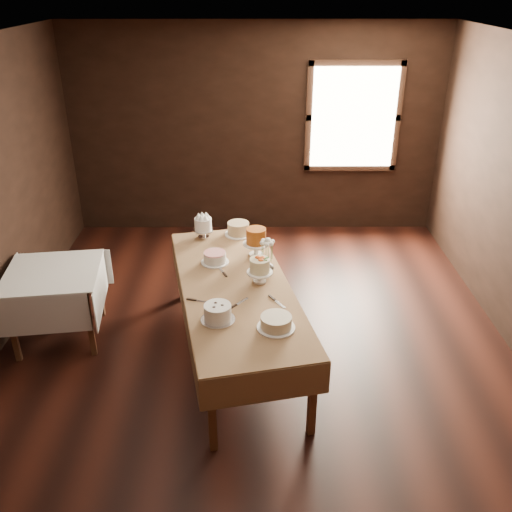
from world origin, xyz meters
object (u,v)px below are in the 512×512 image
(side_table, at_px, (53,280))
(cake_meringue, at_px, (203,229))
(cake_lattice, at_px, (215,258))
(cake_flowers, at_px, (260,272))
(cake_swirl, at_px, (218,313))
(flower_vase, at_px, (267,266))
(cake_speckled, at_px, (238,229))
(cake_server_a, at_px, (242,301))
(cake_caramel, at_px, (256,244))
(cake_server_b, at_px, (280,304))
(display_table, at_px, (236,290))
(cake_server_c, at_px, (221,269))
(cake_cream, at_px, (276,323))
(cake_server_d, at_px, (257,267))
(cake_server_e, at_px, (205,302))

(side_table, bearing_deg, cake_meringue, 27.13)
(cake_lattice, relative_size, cake_flowers, 1.25)
(cake_swirl, height_order, flower_vase, cake_swirl)
(cake_meringue, height_order, flower_vase, cake_meringue)
(cake_speckled, distance_m, cake_server_a, 1.38)
(cake_lattice, bearing_deg, side_table, -174.95)
(cake_caramel, relative_size, cake_swirl, 1.07)
(cake_caramel, xyz_separation_m, cake_server_b, (0.20, -0.93, -0.13))
(cake_lattice, height_order, cake_swirl, cake_swirl)
(display_table, distance_m, cake_server_c, 0.34)
(cake_server_c, bearing_deg, cake_caramel, -71.55)
(display_table, bearing_deg, cake_lattice, 115.97)
(cake_speckled, height_order, cake_swirl, cake_swirl)
(cake_lattice, height_order, cake_flowers, cake_flowers)
(cake_lattice, bearing_deg, cake_caramel, 21.77)
(cake_cream, relative_size, cake_server_d, 1.40)
(cake_server_c, xyz_separation_m, cake_server_e, (-0.10, -0.59, 0.00))
(cake_speckled, bearing_deg, cake_server_b, -74.76)
(side_table, xyz_separation_m, cake_server_c, (1.62, -0.00, 0.11))
(side_table, relative_size, cake_caramel, 3.28)
(cake_swirl, height_order, cake_server_b, cake_swirl)
(cake_flowers, distance_m, cake_swirl, 0.72)
(side_table, relative_size, cake_speckled, 3.33)
(cake_server_a, xyz_separation_m, cake_server_c, (-0.22, 0.58, 0.00))
(cake_server_a, distance_m, cake_server_d, 0.63)
(cake_meringue, relative_size, cake_server_e, 1.03)
(side_table, height_order, cake_server_a, cake_server_a)
(cake_server_b, distance_m, cake_server_c, 0.83)
(cake_swirl, distance_m, cake_server_c, 0.87)
(flower_vase, bearing_deg, cake_cream, -86.79)
(cake_flowers, relative_size, cake_server_a, 1.02)
(cake_lattice, bearing_deg, cake_meringue, 105.21)
(cake_server_b, bearing_deg, cake_lattice, -174.51)
(cake_lattice, distance_m, cake_server_a, 0.78)
(display_table, height_order, cake_meringue, cake_meringue)
(cake_caramel, distance_m, cake_server_b, 0.96)
(display_table, distance_m, cake_meringue, 1.10)
(cake_flowers, distance_m, cake_server_d, 0.29)
(cake_server_e, bearing_deg, cake_speckled, 95.11)
(cake_server_a, bearing_deg, cake_server_b, -58.42)
(side_table, relative_size, cake_lattice, 3.21)
(cake_speckled, relative_size, cake_server_b, 1.24)
(cake_meringue, xyz_separation_m, cake_swirl, (0.24, -1.59, -0.04))
(display_table, height_order, cake_cream, cake_cream)
(cake_caramel, bearing_deg, cake_swirl, -105.10)
(cake_lattice, height_order, cake_server_c, cake_lattice)
(display_table, relative_size, cake_server_d, 10.90)
(cake_meringue, xyz_separation_m, cake_cream, (0.71, -1.70, -0.06))
(cake_swirl, distance_m, flower_vase, 0.91)
(cake_server_c, bearing_deg, cake_lattice, 0.83)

